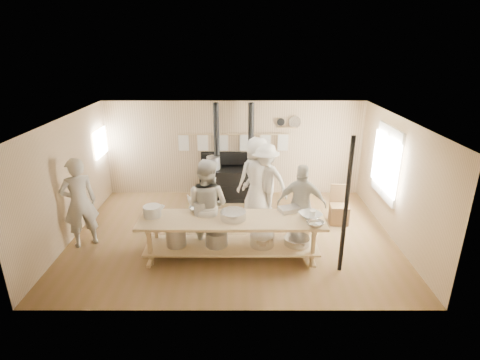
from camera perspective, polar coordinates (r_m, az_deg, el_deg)
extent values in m
plane|color=brown|center=(8.46, -1.12, -8.35)|extent=(7.00, 7.00, 0.00)
plane|color=tan|center=(10.29, -0.91, 4.81)|extent=(7.00, 0.00, 7.00)
plane|color=tan|center=(5.64, -1.68, -9.02)|extent=(7.00, 0.00, 7.00)
plane|color=tan|center=(8.72, -24.85, -0.07)|extent=(0.00, 5.00, 5.00)
plane|color=tan|center=(8.58, 22.87, -0.07)|extent=(0.00, 5.00, 5.00)
plane|color=beige|center=(7.55, -1.25, 9.20)|extent=(7.00, 7.00, 0.00)
cube|color=beige|center=(9.04, 21.48, 2.45)|extent=(0.06, 1.35, 1.65)
plane|color=white|center=(9.02, 21.25, 2.46)|extent=(0.00, 1.50, 1.50)
cube|color=beige|center=(9.02, 21.19, 2.46)|extent=(0.02, 0.03, 1.50)
plane|color=white|center=(10.38, -20.47, 5.36)|extent=(0.00, 0.90, 0.90)
cube|color=black|center=(10.18, -0.92, -0.54)|extent=(1.80, 0.70, 0.85)
cube|color=black|center=(10.33, -0.90, -2.48)|extent=(1.90, 0.75, 0.10)
cube|color=black|center=(10.26, -0.91, 3.32)|extent=(1.80, 0.12, 0.35)
cylinder|color=black|center=(9.86, -3.59, 6.63)|extent=(0.15, 0.15, 1.75)
cylinder|color=black|center=(9.85, 1.68, 6.64)|extent=(0.15, 0.15, 1.75)
cylinder|color=#B2B2B7|center=(10.01, -4.09, 2.64)|extent=(0.36, 0.36, 0.34)
cylinder|color=gray|center=(9.95, 2.23, 2.45)|extent=(0.30, 0.30, 0.30)
cylinder|color=tan|center=(10.09, -0.93, 6.96)|extent=(3.00, 0.04, 0.04)
cube|color=beige|center=(10.25, -8.53, 5.69)|extent=(0.28, 0.01, 0.46)
cube|color=beige|center=(10.19, -5.51, 5.72)|extent=(0.28, 0.01, 0.46)
cube|color=beige|center=(10.15, -2.46, 5.74)|extent=(0.28, 0.01, 0.46)
cube|color=beige|center=(10.14, 0.61, 5.75)|extent=(0.28, 0.01, 0.46)
cube|color=beige|center=(10.16, 3.67, 5.74)|extent=(0.28, 0.01, 0.46)
cube|color=beige|center=(10.21, 6.71, 5.71)|extent=(0.28, 0.01, 0.46)
cube|color=tan|center=(10.14, 7.07, 7.92)|extent=(0.50, 0.14, 0.03)
cylinder|color=black|center=(10.11, 6.25, 8.79)|extent=(0.20, 0.04, 0.20)
cylinder|color=silver|center=(10.16, 8.34, 8.75)|extent=(0.32, 0.03, 0.32)
cube|color=tan|center=(7.28, -1.29, -6.11)|extent=(3.60, 0.90, 0.06)
cube|color=tan|center=(7.55, -1.26, -9.98)|extent=(3.40, 0.80, 0.04)
cube|color=tan|center=(7.57, -1.25, -10.31)|extent=(3.30, 0.06, 0.06)
cube|color=tan|center=(7.40, -13.58, -9.72)|extent=(0.07, 0.07, 0.85)
cube|color=tan|center=(7.91, -12.62, -7.55)|extent=(0.07, 0.07, 0.85)
cube|color=tan|center=(7.33, 11.07, -9.81)|extent=(0.07, 0.07, 0.85)
cube|color=tan|center=(7.85, 10.27, -7.61)|extent=(0.07, 0.07, 0.85)
cylinder|color=#B2B2B7|center=(7.55, -9.74, -8.47)|extent=(0.40, 0.40, 0.38)
cylinder|color=gray|center=(7.48, -3.59, -8.84)|extent=(0.44, 0.44, 0.30)
cylinder|color=silver|center=(7.50, 3.39, -9.11)|extent=(0.48, 0.48, 0.22)
cylinder|color=silver|center=(7.59, 8.73, -9.28)|extent=(0.52, 0.52, 0.14)
cylinder|color=black|center=(6.92, 15.85, -3.99)|extent=(0.08, 0.08, 2.60)
imported|color=#B6B0A1|center=(8.33, -23.29, -3.22)|extent=(0.84, 0.78, 1.93)
imported|color=#B6B0A1|center=(7.57, -5.08, -3.84)|extent=(1.16, 1.05, 1.94)
imported|color=#B6B0A1|center=(9.06, 2.60, 0.47)|extent=(1.13, 0.97, 1.96)
imported|color=#B6B0A1|center=(7.92, 9.37, -3.70)|extent=(1.08, 0.60, 1.74)
imported|color=#B6B0A1|center=(8.97, 3.84, -0.18)|extent=(1.37, 1.18, 1.84)
cube|color=brown|center=(9.19, 14.83, -5.02)|extent=(0.46, 0.46, 0.45)
cube|color=brown|center=(9.19, 14.88, -2.09)|extent=(0.43, 0.08, 0.50)
imported|color=silver|center=(7.73, -12.84, -4.38)|extent=(0.43, 0.43, 0.09)
imported|color=silver|center=(7.59, -6.60, -4.42)|extent=(0.41, 0.41, 0.10)
imported|color=silver|center=(7.40, 10.68, -5.32)|extent=(0.57, 0.57, 0.10)
imported|color=silver|center=(7.08, 11.37, -6.60)|extent=(0.40, 0.40, 0.10)
cube|color=#B2B2B7|center=(7.61, 7.54, -4.44)|extent=(0.48, 0.41, 0.09)
cylinder|color=silver|center=(7.22, -1.05, -5.38)|extent=(0.52, 0.52, 0.16)
cylinder|color=gray|center=(7.43, -5.93, -4.22)|extent=(0.34, 0.34, 0.27)
cylinder|color=silver|center=(7.51, -13.23, -4.65)|extent=(0.41, 0.41, 0.22)
cylinder|color=silver|center=(7.32, 10.97, -5.24)|extent=(0.16, 0.16, 0.19)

